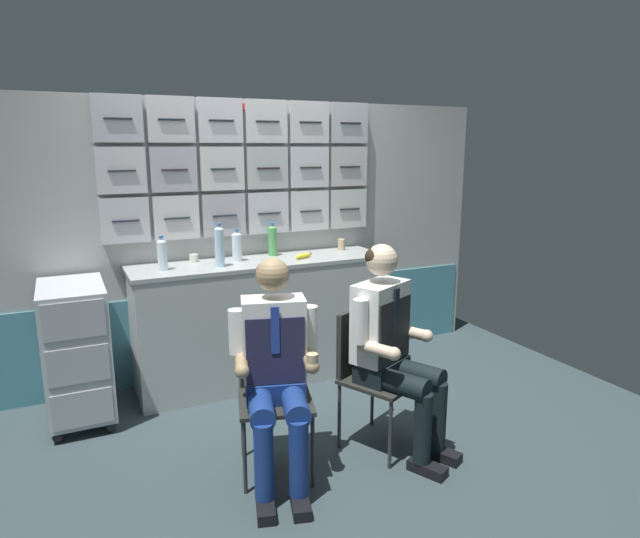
% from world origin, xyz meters
% --- Properties ---
extents(ground, '(4.80, 4.80, 0.04)m').
position_xyz_m(ground, '(0.00, 0.00, -0.02)').
color(ground, '#2F3C40').
extents(galley_bulkhead, '(4.20, 0.14, 2.15)m').
position_xyz_m(galley_bulkhead, '(-0.01, 1.37, 1.13)').
color(galley_bulkhead, '#ABADAB').
rests_on(galley_bulkhead, ground).
extents(galley_counter, '(1.95, 0.53, 0.96)m').
position_xyz_m(galley_counter, '(-0.01, 1.09, 0.48)').
color(galley_counter, '#A9B0AF').
rests_on(galley_counter, ground).
extents(service_trolley, '(0.40, 0.65, 0.93)m').
position_xyz_m(service_trolley, '(-1.34, 0.98, 0.50)').
color(service_trolley, black).
rests_on(service_trolley, ground).
extents(folding_chair_left, '(0.49, 0.49, 0.84)m').
position_xyz_m(folding_chair_left, '(-0.35, -0.07, 0.52)').
color(folding_chair_left, '#2D2D33').
rests_on(folding_chair_left, ground).
extents(crew_member_left, '(0.50, 0.64, 1.23)m').
position_xyz_m(crew_member_left, '(-0.39, -0.22, 0.67)').
color(crew_member_left, black).
rests_on(crew_member_left, ground).
extents(folding_chair_right, '(0.53, 0.53, 0.84)m').
position_xyz_m(folding_chair_right, '(0.26, -0.08, 0.52)').
color(folding_chair_right, '#2D2D33').
rests_on(folding_chair_right, ground).
extents(crew_member_right, '(0.57, 0.68, 1.26)m').
position_xyz_m(crew_member_right, '(0.33, -0.23, 0.69)').
color(crew_member_right, black).
rests_on(crew_member_right, ground).
extents(water_bottle_tall, '(0.07, 0.07, 0.24)m').
position_xyz_m(water_bottle_tall, '(-0.18, 1.14, 1.07)').
color(water_bottle_tall, silver).
rests_on(water_bottle_tall, galley_counter).
extents(water_bottle_blue_cap, '(0.07, 0.07, 0.31)m').
position_xyz_m(water_bottle_blue_cap, '(-0.35, 1.00, 1.11)').
color(water_bottle_blue_cap, '#ACD1E7').
rests_on(water_bottle_blue_cap, galley_counter).
extents(sparkling_bottle_green, '(0.07, 0.07, 0.26)m').
position_xyz_m(sparkling_bottle_green, '(0.14, 1.22, 1.08)').
color(sparkling_bottle_green, '#51A157').
rests_on(sparkling_bottle_green, galley_counter).
extents(water_bottle_short, '(0.07, 0.07, 0.24)m').
position_xyz_m(water_bottle_short, '(-0.74, 1.06, 1.07)').
color(water_bottle_short, silver).
rests_on(water_bottle_short, galley_counter).
extents(paper_cup_blue, '(0.06, 0.06, 0.09)m').
position_xyz_m(paper_cup_blue, '(0.75, 1.22, 1.00)').
color(paper_cup_blue, tan).
rests_on(paper_cup_blue, galley_counter).
extents(espresso_cup_small, '(0.06, 0.06, 0.06)m').
position_xyz_m(espresso_cup_small, '(-0.48, 1.25, 0.99)').
color(espresso_cup_small, silver).
rests_on(espresso_cup_small, galley_counter).
extents(snack_banana, '(0.17, 0.10, 0.04)m').
position_xyz_m(snack_banana, '(0.31, 1.02, 0.98)').
color(snack_banana, yellow).
rests_on(snack_banana, galley_counter).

